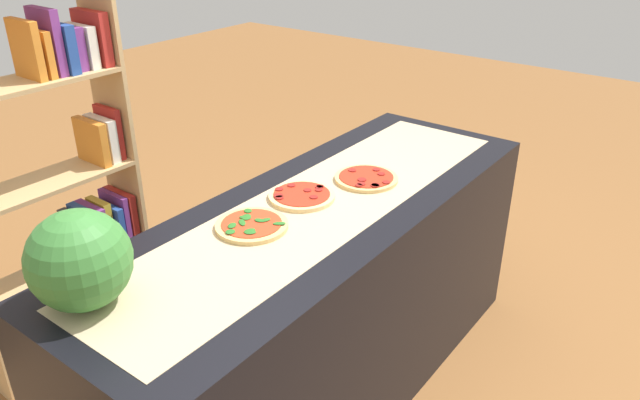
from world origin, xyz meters
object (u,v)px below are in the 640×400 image
Objects in this scene: bookshelf at (66,175)px; pizza_pepperoni_2 at (366,178)px; pizza_pepperoni_1 at (302,196)px; pizza_spinach_0 at (252,225)px; watermelon at (80,260)px.

pizza_pepperoni_2 is at bearing -59.29° from bookshelf.
pizza_pepperoni_2 is at bearing -20.81° from pizza_pepperoni_1.
bookshelf is at bearing 120.71° from pizza_pepperoni_2.
pizza_spinach_0 is 0.88× the size of watermelon.
watermelon is 1.07m from bookshelf.
pizza_pepperoni_2 is at bearing -8.51° from watermelon.
bookshelf is (-0.65, 1.10, -0.05)m from pizza_pepperoni_2.
pizza_pepperoni_1 is at bearing 0.97° from pizza_spinach_0.
pizza_pepperoni_2 is 0.89× the size of watermelon.
pizza_pepperoni_1 is (0.28, 0.00, 0.00)m from pizza_spinach_0.
pizza_spinach_0 is at bearing -6.84° from watermelon.
pizza_spinach_0 is 1.00m from bookshelf.
bookshelf reaches higher than watermelon.
pizza_pepperoni_2 is (0.56, -0.10, -0.00)m from pizza_spinach_0.
pizza_spinach_0 is at bearing -179.03° from pizza_pepperoni_1.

